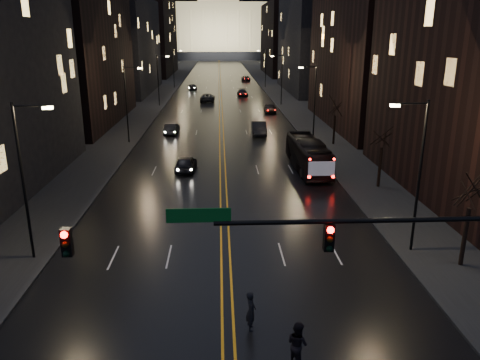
{
  "coord_description": "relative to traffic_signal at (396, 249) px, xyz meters",
  "views": [
    {
      "loc": [
        -0.26,
        -14.78,
        12.34
      ],
      "look_at": [
        0.97,
        12.76,
        3.75
      ],
      "focal_mm": 35.0,
      "sensor_mm": 36.0,
      "label": 1
    }
  ],
  "objects": [
    {
      "name": "streetlamp_left_far",
      "position": [
        -16.72,
        70.0,
        -0.02
      ],
      "size": [
        2.13,
        0.25,
        9.0
      ],
      "color": "black",
      "rests_on": "ground"
    },
    {
      "name": "oncoming_car_a",
      "position": [
        -9.38,
        28.0,
        -4.35
      ],
      "size": [
        2.1,
        4.52,
        1.5
      ],
      "primitive_type": "imported",
      "rotation": [
        0.0,
        0.0,
        3.07
      ],
      "color": "black",
      "rests_on": "ground"
    },
    {
      "name": "oncoming_car_d",
      "position": [
        -12.37,
        96.18,
        -4.43
      ],
      "size": [
        2.48,
        4.82,
        1.34
      ],
      "primitive_type": "imported",
      "rotation": [
        0.0,
        0.0,
        3.28
      ],
      "color": "black",
      "rests_on": "ground"
    },
    {
      "name": "receding_car_a",
      "position": [
        -1.1,
        44.18,
        -4.25
      ],
      "size": [
        1.99,
        5.22,
        1.7
      ],
      "primitive_type": "imported",
      "rotation": [
        0.0,
        0.0,
        -0.04
      ],
      "color": "black",
      "rests_on": "ground"
    },
    {
      "name": "capitol",
      "position": [
        -5.91,
        250.0,
        12.05
      ],
      "size": [
        90.0,
        50.0,
        58.5
      ],
      "color": "black",
      "rests_on": "ground"
    },
    {
      "name": "tree_right_mid",
      "position": [
        7.09,
        22.0,
        -0.58
      ],
      "size": [
        2.4,
        2.4,
        6.65
      ],
      "color": "black",
      "rests_on": "ground"
    },
    {
      "name": "tree_right_far",
      "position": [
        7.09,
        38.0,
        -0.58
      ],
      "size": [
        2.4,
        2.4,
        6.65
      ],
      "color": "black",
      "rests_on": "ground"
    },
    {
      "name": "streetlamp_right_near",
      "position": [
        4.91,
        10.0,
        -0.02
      ],
      "size": [
        2.13,
        0.25,
        9.0
      ],
      "color": "black",
      "rests_on": "ground"
    },
    {
      "name": "streetlamp_left_near",
      "position": [
        -16.72,
        10.0,
        -0.02
      ],
      "size": [
        2.13,
        0.25,
        9.0
      ],
      "color": "black",
      "rests_on": "ground"
    },
    {
      "name": "traffic_signal",
      "position": [
        0.0,
        0.0,
        0.0
      ],
      "size": [
        17.29,
        0.45,
        7.0
      ],
      "color": "black",
      "rests_on": "ground"
    },
    {
      "name": "sidewalk_right",
      "position": [
        8.09,
        130.0,
        -5.02
      ],
      "size": [
        8.0,
        320.0,
        0.16
      ],
      "primitive_type": "cube",
      "color": "black",
      "rests_on": "ground"
    },
    {
      "name": "streetlamp_left_dist",
      "position": [
        -16.72,
        100.0,
        -0.02
      ],
      "size": [
        2.13,
        0.25,
        9.0
      ],
      "color": "black",
      "rests_on": "ground"
    },
    {
      "name": "center_line",
      "position": [
        -5.91,
        130.0,
        -5.08
      ],
      "size": [
        0.62,
        320.0,
        0.01
      ],
      "primitive_type": "cube",
      "color": "orange",
      "rests_on": "road"
    },
    {
      "name": "building_left_far",
      "position": [
        -26.91,
        92.0,
        4.9
      ],
      "size": [
        12.0,
        34.0,
        20.0
      ],
      "primitive_type": "cube",
      "color": "black",
      "rests_on": "ground"
    },
    {
      "name": "building_left_dist",
      "position": [
        -26.91,
        140.0,
        6.9
      ],
      "size": [
        12.0,
        40.0,
        24.0
      ],
      "primitive_type": "cube",
      "color": "black",
      "rests_on": "ground"
    },
    {
      "name": "pedestrian_b",
      "position": [
        -3.27,
        0.41,
        -4.15
      ],
      "size": [
        0.96,
        1.05,
        1.91
      ],
      "primitive_type": "imported",
      "rotation": [
        0.0,
        0.0,
        2.19
      ],
      "color": "black",
      "rests_on": "ground"
    },
    {
      "name": "streetlamp_right_mid",
      "position": [
        4.91,
        40.0,
        -0.02
      ],
      "size": [
        2.13,
        0.25,
        9.0
      ],
      "color": "black",
      "rests_on": "ground"
    },
    {
      "name": "building_right_dist",
      "position": [
        15.09,
        140.0,
        5.9
      ],
      "size": [
        12.0,
        40.0,
        22.0
      ],
      "primitive_type": "cube",
      "color": "black",
      "rests_on": "ground"
    },
    {
      "name": "building_right_mid",
      "position": [
        15.09,
        92.0,
        7.9
      ],
      "size": [
        12.0,
        34.0,
        26.0
      ],
      "primitive_type": "cube",
      "color": "black",
      "rests_on": "ground"
    },
    {
      "name": "streetlamp_left_mid",
      "position": [
        -16.72,
        40.0,
        -0.02
      ],
      "size": [
        2.13,
        0.25,
        9.0
      ],
      "color": "black",
      "rests_on": "ground"
    },
    {
      "name": "tree_right_near",
      "position": [
        7.09,
        8.0,
        -0.58
      ],
      "size": [
        2.4,
        2.4,
        6.65
      ],
      "color": "black",
      "rests_on": "ground"
    },
    {
      "name": "pedestrian_a",
      "position": [
        -4.91,
        2.79,
        -4.19
      ],
      "size": [
        0.45,
        0.67,
        1.83
      ],
      "primitive_type": "imported",
      "rotation": [
        0.0,
        0.0,
        1.58
      ],
      "color": "black",
      "rests_on": "ground"
    },
    {
      "name": "receding_car_b",
      "position": [
        2.2,
        61.76,
        -4.33
      ],
      "size": [
        1.97,
        4.59,
        1.54
      ],
      "primitive_type": "imported",
      "rotation": [
        0.0,
        0.0,
        -0.03
      ],
      "color": "black",
      "rests_on": "ground"
    },
    {
      "name": "oncoming_car_c",
      "position": [
        -8.41,
        75.76,
        -4.32
      ],
      "size": [
        2.76,
        5.71,
        1.57
      ],
      "primitive_type": "imported",
      "rotation": [
        0.0,
        0.0,
        3.11
      ],
      "color": "black",
      "rests_on": "ground"
    },
    {
      "name": "streetlamp_right_dist",
      "position": [
        4.91,
        100.0,
        -0.02
      ],
      "size": [
        2.13,
        0.25,
        9.0
      ],
      "color": "black",
      "rests_on": "ground"
    },
    {
      "name": "streetlamp_right_far",
      "position": [
        4.91,
        70.0,
        -0.02
      ],
      "size": [
        2.13,
        0.25,
        9.0
      ],
      "color": "black",
      "rests_on": "ground"
    },
    {
      "name": "bus",
      "position": [
        2.19,
        27.86,
        -3.63
      ],
      "size": [
        2.76,
        10.65,
        2.95
      ],
      "primitive_type": "imported",
      "rotation": [
        0.0,
        0.0,
        0.03
      ],
      "color": "black",
      "rests_on": "ground"
    },
    {
      "name": "oncoming_car_b",
      "position": [
        -12.36,
        45.14,
        -4.39
      ],
      "size": [
        1.77,
        4.41,
        1.43
      ],
      "primitive_type": "imported",
      "rotation": [
        0.0,
        0.0,
        3.08
      ],
      "color": "black",
      "rests_on": "ground"
    },
    {
      "name": "building_left_mid",
      "position": [
        -26.91,
        54.0,
        8.9
      ],
      "size": [
        12.0,
        30.0,
        28.0
      ],
      "primitive_type": "cube",
      "color": "black",
      "rests_on": "ground"
    },
    {
      "name": "road",
      "position": [
        -5.91,
        130.0,
        -5.09
      ],
      "size": [
        20.0,
        320.0,
        0.02
      ],
      "primitive_type": "cube",
      "color": "black",
      "rests_on": "ground"
    },
    {
      "name": "receding_car_c",
      "position": [
        -1.25,
        83.54,
        -4.4
      ],
      "size": [
        2.24,
        4.95,
        1.41
      ],
      "primitive_type": "imported",
      "rotation": [
        0.0,
        0.0,
        0.06
      ],
      "color": "black",
      "rests_on": "ground"
    },
    {
      "name": "receding_car_d",
      "position": [
        1.4,
        117.74,
        -4.42
      ],
      "size": [
        2.31,
        4.91,
        1.36
      ],
      "primitive_type": "imported",
      "rotation": [
        0.0,
        0.0,
        0.01
      ],
      "color": "black",
      "rests_on": "ground"
    },
    {
      "name": "sidewalk_left",
      "position": [
        -19.91,
        130.0,
        -5.02
      ],
      "size": [
        8.0,
        320.0,
        0.16
      ],
      "primitive_type": "cube",
      "color": "black",
      "rests_on": "ground"
    }
  ]
}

